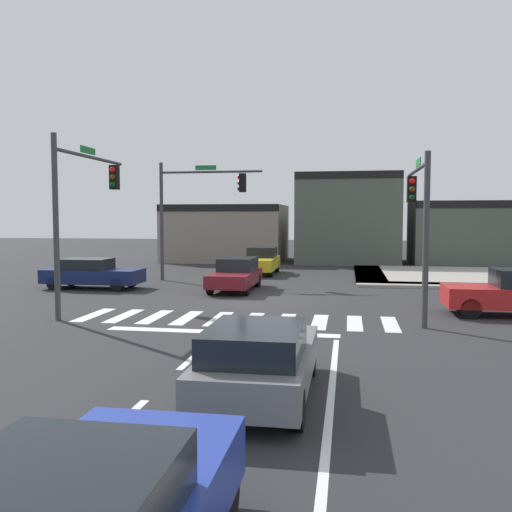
% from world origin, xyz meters
% --- Properties ---
extents(ground_plane, '(120.00, 120.00, 0.00)m').
position_xyz_m(ground_plane, '(0.00, 0.00, 0.00)').
color(ground_plane, '#2B2B2D').
extents(crosswalk_near, '(10.28, 2.57, 0.01)m').
position_xyz_m(crosswalk_near, '(0.00, -4.50, 0.00)').
color(crosswalk_near, silver).
rests_on(crosswalk_near, ground_plane).
extents(lane_markings, '(6.80, 18.75, 0.01)m').
position_xyz_m(lane_markings, '(1.16, -11.43, 0.00)').
color(lane_markings, white).
rests_on(lane_markings, ground_plane).
extents(bike_detector_marking, '(0.97, 0.97, 0.01)m').
position_xyz_m(bike_detector_marking, '(1.94, -9.25, 0.00)').
color(bike_detector_marking, yellow).
rests_on(bike_detector_marking, ground_plane).
extents(curb_corner_northeast, '(10.00, 10.60, 0.15)m').
position_xyz_m(curb_corner_northeast, '(8.49, 9.42, 0.07)').
color(curb_corner_northeast, '#9E998E').
rests_on(curb_corner_northeast, ground_plane).
extents(storefront_row, '(26.36, 6.98, 6.45)m').
position_xyz_m(storefront_row, '(2.86, 19.27, 2.62)').
color(storefront_row, gray).
rests_on(storefront_row, ground_plane).
extents(traffic_signal_northwest, '(5.43, 0.32, 6.16)m').
position_xyz_m(traffic_signal_northwest, '(-4.20, 5.84, 4.23)').
color(traffic_signal_northwest, '#383A3D').
rests_on(traffic_signal_northwest, ground_plane).
extents(traffic_signal_southwest, '(0.32, 5.17, 5.95)m').
position_xyz_m(traffic_signal_southwest, '(-5.57, -3.68, 4.09)').
color(traffic_signal_southwest, '#383A3D').
rests_on(traffic_signal_southwest, ground_plane).
extents(traffic_signal_southeast, '(0.32, 4.95, 5.24)m').
position_xyz_m(traffic_signal_southeast, '(5.85, -3.09, 3.68)').
color(traffic_signal_southeast, '#383A3D').
rests_on(traffic_signal_southeast, ground_plane).
extents(car_gray, '(1.83, 4.40, 1.42)m').
position_xyz_m(car_gray, '(2.02, -12.08, 0.73)').
color(car_gray, slate).
rests_on(car_gray, ground_plane).
extents(car_maroon, '(1.80, 4.43, 1.44)m').
position_xyz_m(car_maroon, '(-1.45, 2.62, 0.73)').
color(car_maroon, maroon).
rests_on(car_maroon, ground_plane).
extents(car_navy, '(4.50, 1.83, 1.40)m').
position_xyz_m(car_navy, '(-8.18, 2.00, 0.71)').
color(car_navy, '#141E4C').
rests_on(car_navy, ground_plane).
extents(car_yellow, '(1.79, 4.18, 1.56)m').
position_xyz_m(car_yellow, '(-1.44, 9.81, 0.77)').
color(car_yellow, gold).
rests_on(car_yellow, ground_plane).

